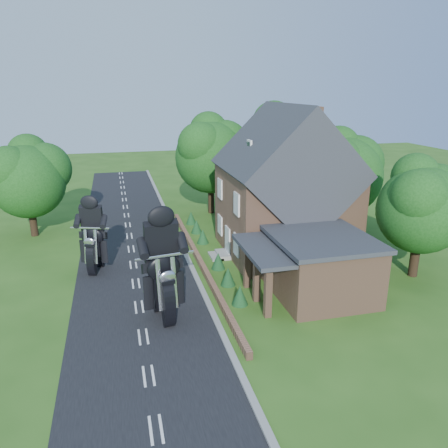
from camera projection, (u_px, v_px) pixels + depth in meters
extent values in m
plane|color=#2A5517|center=(139.00, 307.00, 23.26)|extent=(120.00, 120.00, 0.00)
cube|color=black|center=(139.00, 307.00, 23.26)|extent=(7.00, 80.00, 0.02)
cube|color=gray|center=(206.00, 298.00, 24.09)|extent=(0.30, 80.00, 0.12)
cube|color=#8F6349|center=(200.00, 262.00, 28.83)|extent=(0.30, 22.00, 0.40)
cube|color=#8F6349|center=(284.00, 211.00, 30.36)|extent=(8.00, 8.00, 6.00)
cube|color=#292B31|center=(286.00, 168.00, 29.46)|extent=(8.48, 8.64, 8.48)
cube|color=#8F6349|center=(316.00, 119.00, 28.97)|extent=(0.60, 0.90, 1.60)
cube|color=white|center=(249.00, 147.00, 28.41)|extent=(0.12, 0.80, 0.90)
cube|color=black|center=(249.00, 147.00, 28.39)|extent=(0.04, 0.55, 0.65)
cube|color=white|center=(228.00, 242.00, 30.00)|extent=(0.10, 1.10, 2.10)
cube|color=gray|center=(223.00, 254.00, 30.19)|extent=(0.80, 1.60, 0.30)
cube|color=gray|center=(216.00, 256.00, 30.10)|extent=(0.80, 1.60, 0.15)
cube|color=white|center=(236.00, 245.00, 27.80)|extent=(0.10, 1.10, 1.40)
cube|color=black|center=(236.00, 245.00, 27.79)|extent=(0.04, 0.92, 1.22)
cube|color=white|center=(220.00, 225.00, 31.87)|extent=(0.10, 1.10, 1.40)
cube|color=black|center=(220.00, 225.00, 31.87)|extent=(0.04, 0.92, 1.22)
cube|color=white|center=(237.00, 204.00, 26.99)|extent=(0.10, 1.10, 1.40)
cube|color=black|center=(236.00, 204.00, 26.99)|extent=(0.04, 0.92, 1.22)
cube|color=white|center=(220.00, 189.00, 31.06)|extent=(0.10, 1.10, 1.40)
cube|color=black|center=(220.00, 189.00, 31.06)|extent=(0.04, 0.92, 1.22)
cube|color=#8F6349|center=(320.00, 267.00, 24.37)|extent=(5.00, 5.60, 3.20)
cube|color=#292B31|center=(322.00, 238.00, 23.86)|extent=(5.30, 5.94, 0.24)
cube|color=#292B31|center=(268.00, 249.00, 23.25)|extent=(2.60, 5.32, 0.22)
cube|color=#8F6349|center=(268.00, 292.00, 21.91)|extent=(0.35, 0.35, 2.80)
cube|color=#8F6349|center=(257.00, 277.00, 23.57)|extent=(0.35, 0.35, 2.80)
cube|color=#8F6349|center=(247.00, 265.00, 25.24)|extent=(0.35, 0.35, 2.80)
cylinder|color=black|center=(418.00, 254.00, 26.81)|extent=(0.56, 0.56, 2.80)
sphere|color=#154513|center=(425.00, 210.00, 25.96)|extent=(5.20, 5.20, 5.20)
sphere|color=#154513|center=(437.00, 194.00, 26.48)|extent=(3.74, 3.74, 3.74)
sphere|color=#154513|center=(422.00, 197.00, 24.72)|extent=(3.22, 3.22, 3.22)
sphere|color=#154513|center=(419.00, 176.00, 26.40)|extent=(2.86, 2.86, 2.86)
cylinder|color=black|center=(342.00, 216.00, 34.53)|extent=(0.56, 0.56, 3.00)
sphere|color=#154513|center=(346.00, 176.00, 33.58)|extent=(6.00, 6.00, 6.00)
sphere|color=#154513|center=(358.00, 163.00, 34.18)|extent=(4.32, 4.32, 4.32)
sphere|color=#154513|center=(340.00, 163.00, 32.15)|extent=(3.72, 3.72, 3.72)
sphere|color=#154513|center=(341.00, 147.00, 34.09)|extent=(3.30, 3.30, 3.30)
cylinder|color=black|center=(279.00, 193.00, 40.79)|extent=(0.56, 0.56, 3.60)
sphere|color=#154513|center=(280.00, 152.00, 39.66)|extent=(7.20, 7.20, 7.20)
sphere|color=#154513|center=(294.00, 139.00, 40.38)|extent=(5.18, 5.18, 5.18)
sphere|color=#154513|center=(272.00, 138.00, 37.93)|extent=(4.46, 4.46, 4.46)
sphere|color=#154513|center=(277.00, 122.00, 40.26)|extent=(3.96, 3.96, 3.96)
cylinder|color=black|center=(214.00, 195.00, 40.35)|extent=(0.56, 0.56, 3.40)
sphere|color=#154513|center=(214.00, 157.00, 39.31)|extent=(6.40, 6.40, 6.40)
sphere|color=#154513|center=(227.00, 145.00, 39.95)|extent=(4.61, 4.61, 4.61)
sphere|color=#154513|center=(203.00, 145.00, 37.78)|extent=(3.97, 3.97, 3.97)
sphere|color=#154513|center=(211.00, 131.00, 39.85)|extent=(3.52, 3.52, 3.52)
cylinder|color=black|center=(36.00, 218.00, 34.16)|extent=(0.56, 0.56, 2.80)
sphere|color=#154513|center=(31.00, 181.00, 33.28)|extent=(5.60, 5.60, 5.60)
sphere|color=#154513|center=(48.00, 169.00, 33.84)|extent=(4.03, 4.03, 4.03)
sphere|color=#154513|center=(13.00, 169.00, 31.94)|extent=(3.47, 3.47, 3.47)
sphere|color=#154513|center=(31.00, 154.00, 33.75)|extent=(3.08, 3.08, 3.08)
cone|color=#12391A|center=(240.00, 295.00, 23.41)|extent=(0.90, 0.90, 1.10)
cone|color=#12391A|center=(228.00, 276.00, 25.72)|extent=(0.90, 0.90, 1.10)
cone|color=#12391A|center=(218.00, 261.00, 28.03)|extent=(0.90, 0.90, 1.10)
cone|color=#12391A|center=(203.00, 236.00, 32.66)|extent=(0.90, 0.90, 1.10)
cone|color=#12391A|center=(197.00, 226.00, 34.97)|extent=(0.90, 0.90, 1.10)
cone|color=#12391A|center=(191.00, 218.00, 37.28)|extent=(0.90, 0.90, 1.10)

